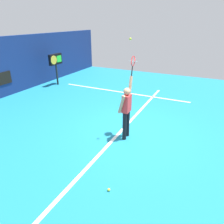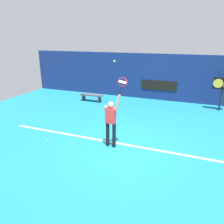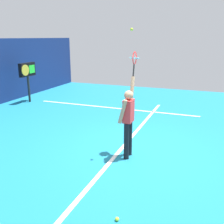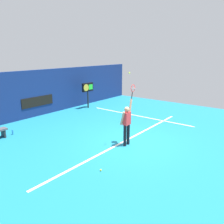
{
  "view_description": "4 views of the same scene",
  "coord_description": "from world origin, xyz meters",
  "px_view_note": "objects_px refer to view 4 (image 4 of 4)",
  "views": [
    {
      "loc": [
        -6.03,
        -2.23,
        3.54
      ],
      "look_at": [
        -0.83,
        0.32,
        1.0
      ],
      "focal_mm": 33.72,
      "sensor_mm": 36.0,
      "label": 1
    },
    {
      "loc": [
        2.29,
        -6.74,
        3.81
      ],
      "look_at": [
        -0.57,
        0.46,
        1.16
      ],
      "focal_mm": 35.52,
      "sensor_mm": 36.0,
      "label": 2
    },
    {
      "loc": [
        -6.24,
        -1.8,
        2.9
      ],
      "look_at": [
        -0.28,
        0.49,
        1.08
      ],
      "focal_mm": 42.3,
      "sensor_mm": 36.0,
      "label": 3
    },
    {
      "loc": [
        -7.98,
        -5.08,
        3.86
      ],
      "look_at": [
        -0.72,
        0.58,
        1.44
      ],
      "focal_mm": 36.38,
      "sensor_mm": 36.0,
      "label": 4
    }
  ],
  "objects_px": {
    "tennis_ball": "(129,73)",
    "water_bottle": "(13,132)",
    "scoreboard_clock": "(88,88)",
    "tennis_player": "(127,123)",
    "spare_ball": "(101,170)",
    "tennis_racket": "(133,89)"
  },
  "relations": [
    {
      "from": "water_bottle",
      "to": "spare_ball",
      "type": "relative_size",
      "value": 3.53
    },
    {
      "from": "spare_ball",
      "to": "scoreboard_clock",
      "type": "bearing_deg",
      "value": 46.38
    },
    {
      "from": "tennis_ball",
      "to": "water_bottle",
      "type": "distance_m",
      "value": 6.36
    },
    {
      "from": "water_bottle",
      "to": "tennis_player",
      "type": "bearing_deg",
      "value": -65.33
    },
    {
      "from": "spare_ball",
      "to": "tennis_player",
      "type": "bearing_deg",
      "value": 13.78
    },
    {
      "from": "spare_ball",
      "to": "water_bottle",
      "type": "bearing_deg",
      "value": 89.63
    },
    {
      "from": "scoreboard_clock",
      "to": "water_bottle",
      "type": "height_order",
      "value": "scoreboard_clock"
    },
    {
      "from": "tennis_racket",
      "to": "scoreboard_clock",
      "type": "distance_m",
      "value": 7.03
    },
    {
      "from": "tennis_ball",
      "to": "water_bottle",
      "type": "height_order",
      "value": "tennis_ball"
    },
    {
      "from": "tennis_player",
      "to": "spare_ball",
      "type": "xyz_separation_m",
      "value": [
        -2.37,
        -0.58,
        -0.98
      ]
    },
    {
      "from": "tennis_racket",
      "to": "water_bottle",
      "type": "relative_size",
      "value": 2.61
    },
    {
      "from": "scoreboard_clock",
      "to": "water_bottle",
      "type": "relative_size",
      "value": 7.46
    },
    {
      "from": "tennis_player",
      "to": "tennis_ball",
      "type": "distance_m",
      "value": 2.06
    },
    {
      "from": "tennis_racket",
      "to": "spare_ball",
      "type": "distance_m",
      "value": 3.68
    },
    {
      "from": "tennis_player",
      "to": "spare_ball",
      "type": "height_order",
      "value": "tennis_player"
    },
    {
      "from": "tennis_ball",
      "to": "spare_ball",
      "type": "distance_m",
      "value": 3.97
    },
    {
      "from": "tennis_player",
      "to": "spare_ball",
      "type": "relative_size",
      "value": 29.21
    },
    {
      "from": "tennis_player",
      "to": "tennis_racket",
      "type": "height_order",
      "value": "tennis_racket"
    },
    {
      "from": "tennis_ball",
      "to": "water_bottle",
      "type": "bearing_deg",
      "value": 115.82
    },
    {
      "from": "tennis_racket",
      "to": "spare_ball",
      "type": "xyz_separation_m",
      "value": [
        -2.78,
        -0.58,
        -2.34
      ]
    },
    {
      "from": "tennis_player",
      "to": "water_bottle",
      "type": "xyz_separation_m",
      "value": [
        -2.33,
        5.07,
        -0.89
      ]
    },
    {
      "from": "scoreboard_clock",
      "to": "tennis_player",
      "type": "bearing_deg",
      "value": -123.09
    }
  ]
}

